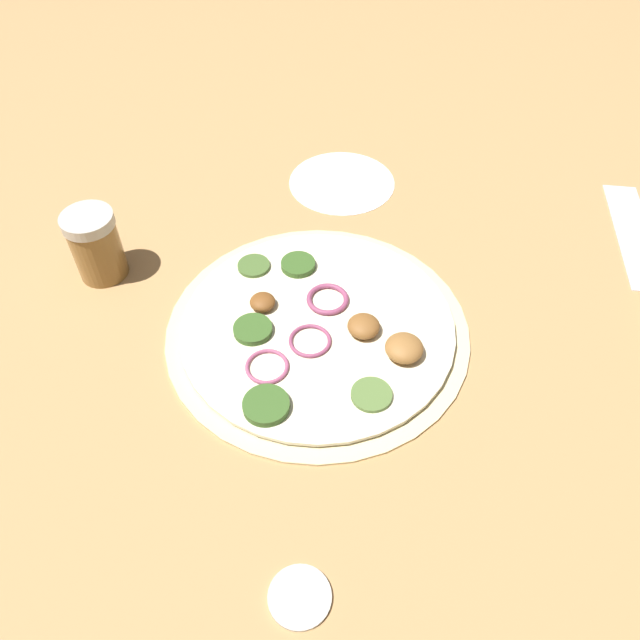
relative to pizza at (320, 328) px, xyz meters
name	(u,v)px	position (x,y,z in m)	size (l,w,h in m)	color
ground_plane	(320,331)	(0.00, 0.00, -0.01)	(3.00, 3.00, 0.00)	tan
pizza	(320,328)	(0.00, 0.00, 0.00)	(0.30, 0.30, 0.03)	beige
spice_jar	(98,245)	(0.23, -0.09, 0.03)	(0.05, 0.05, 0.08)	olive
loose_cap	(303,596)	(0.01, 0.26, 0.00)	(0.05, 0.05, 0.01)	beige
flour_patch	(344,182)	(-0.03, -0.25, -0.01)	(0.13, 0.13, 0.00)	white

